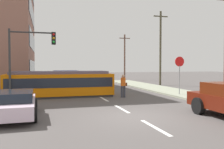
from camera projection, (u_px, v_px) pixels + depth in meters
ground_plane at (92, 93)px, 20.44m from camera, size 120.00×120.00×0.00m
sidewalk_curb_right at (188, 95)px, 18.47m from camera, size 3.20×36.00×0.14m
lane_stripe_0 at (155, 127)px, 8.91m from camera, size 0.16×2.40×0.01m
lane_stripe_1 at (122, 109)px, 12.76m from camera, size 0.16×2.40×0.01m
lane_stripe_2 at (104, 99)px, 16.60m from camera, size 0.16×2.40×0.01m
lane_stripe_3 at (84, 88)px, 24.42m from camera, size 0.16×2.40×0.01m
lane_stripe_4 at (77, 84)px, 30.18m from camera, size 0.16×2.40×0.01m
streetcar_tram at (60, 83)px, 17.83m from camera, size 7.80×2.56×1.91m
city_bus at (67, 78)px, 24.24m from camera, size 2.55×5.02×1.80m
pedestrian_crossing at (123, 84)px, 17.42m from camera, size 0.51×0.36×1.67m
parked_sedan_near at (14, 104)px, 10.63m from camera, size 2.11×4.50×1.19m
parked_sedan_mid at (34, 85)px, 21.10m from camera, size 2.15×4.40×1.19m
stop_sign at (180, 67)px, 18.17m from camera, size 0.76×0.07×2.88m
traffic_light_mast at (29, 50)px, 15.70m from camera, size 3.00×0.33×4.73m
utility_pole_mid at (160, 47)px, 28.22m from camera, size 1.80×0.24×8.75m
utility_pole_far at (125, 56)px, 38.58m from camera, size 1.80×0.24×7.37m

